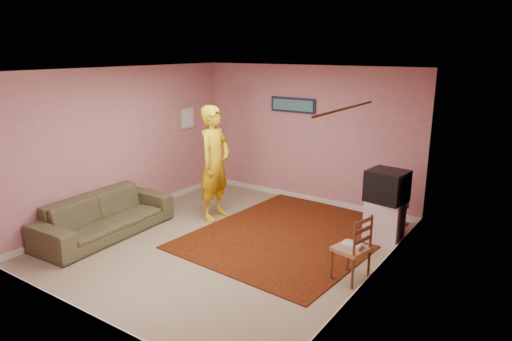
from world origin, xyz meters
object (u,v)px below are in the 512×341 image
Objects in this scene: sofa at (105,216)px; person at (215,163)px; chair_a at (391,205)px; crt_tv at (387,186)px; tv_cabinet at (384,221)px; chair_b at (352,241)px.

person is at bearing -32.85° from sofa.
crt_tv is at bearing -94.02° from chair_a.
sofa is at bearing -149.08° from tv_cabinet.
chair_b is 3.00m from person.
crt_tv is at bearing -61.61° from sofa.
crt_tv reaches higher than tv_cabinet.
tv_cabinet is at bearing -61.65° from sofa.
chair_b is (0.05, -1.43, 0.21)m from tv_cabinet.
tv_cabinet is 0.30× the size of sofa.
sofa is at bearing -64.49° from chair_b.
chair_b is (0.06, -1.43, -0.36)m from crt_tv.
crt_tv is at bearing -82.78° from person.
chair_b is 0.24× the size of person.
chair_b is at bearing -80.72° from crt_tv.
crt_tv is (-0.01, 0.00, 0.57)m from tv_cabinet.
chair_a is 0.23× the size of person.
sofa is (-3.74, -2.25, -0.57)m from crt_tv.
person reaches higher than chair_b.
chair_a is 4.52m from sofa.
chair_a is 1.69m from chair_b.
chair_b is at bearing -80.39° from sofa.
chair_b reaches higher than tv_cabinet.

